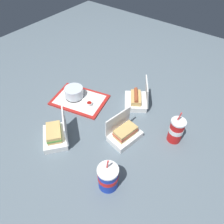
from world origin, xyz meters
TOP-DOWN VIEW (x-y plane):
  - ground_plane at (0.00, 0.00)m, footprint 3.20×3.20m
  - food_tray at (0.28, -0.02)m, footprint 0.42×0.34m
  - cake_container at (0.32, -0.02)m, footprint 0.13×0.13m
  - ketchup_cup at (0.18, -0.01)m, footprint 0.04×0.04m
  - napkin_stack at (0.22, -0.06)m, footprint 0.13×0.13m
  - plastic_fork at (0.20, 0.01)m, footprint 0.11×0.04m
  - clamshell_sandwich_right at (0.14, 0.32)m, footprint 0.24×0.24m
  - clamshell_sandwich_front at (-0.18, 0.07)m, footprint 0.17×0.21m
  - clamshell_hotdog_left at (-0.07, -0.24)m, footprint 0.23×0.24m
  - soda_cup_center at (-0.42, -0.11)m, footprint 0.09×0.09m
  - soda_cup_right at (-0.28, 0.36)m, footprint 0.11×0.11m

SIDE VIEW (x-z plane):
  - ground_plane at x=0.00m, z-range 0.00..0.00m
  - food_tray at x=0.28m, z-range 0.00..0.01m
  - napkin_stack at x=0.22m, z-range 0.01..0.02m
  - plastic_fork at x=0.20m, z-range 0.01..0.02m
  - ketchup_cup at x=0.18m, z-range 0.01..0.04m
  - clamshell_hotdog_left at x=-0.07m, z-range -0.05..0.14m
  - clamshell_sandwich_front at x=-0.18m, z-range -0.04..0.13m
  - clamshell_sandwich_right at x=0.14m, z-range -0.04..0.13m
  - cake_container at x=0.32m, z-range 0.01..0.09m
  - soda_cup_right at x=-0.28m, z-range -0.03..0.18m
  - soda_cup_center at x=-0.42m, z-range -0.03..0.19m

